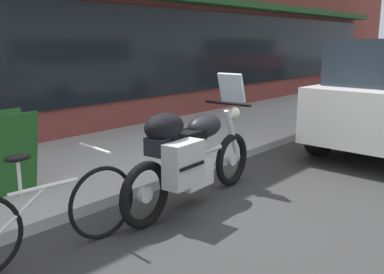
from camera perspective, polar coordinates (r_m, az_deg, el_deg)
ground_plane at (r=4.77m, az=6.76°, el=-9.61°), size 80.00×80.00×0.00m
sidewalk_curb at (r=13.78m, az=18.53°, el=4.60°), size 30.00×2.92×0.12m
touring_motorcycle at (r=4.66m, az=-0.31°, el=-2.14°), size 2.27×0.76×1.41m
parked_bicycle at (r=3.85m, az=-18.57°, el=-9.70°), size 1.75×0.48×0.93m
sandwich_board_sign at (r=5.19m, az=-22.81°, el=-1.96°), size 0.55×0.41×0.91m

